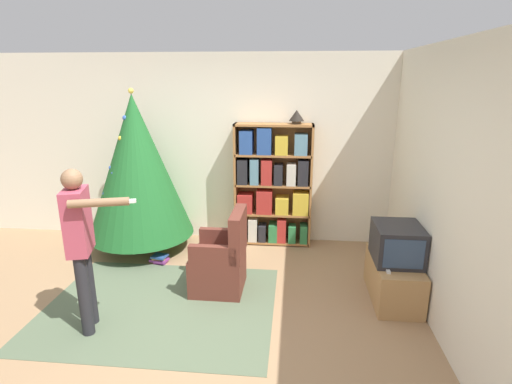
# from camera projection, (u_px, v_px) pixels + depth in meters

# --- Properties ---
(ground_plane) EXTENTS (14.00, 14.00, 0.00)m
(ground_plane) POSITION_uv_depth(u_px,v_px,m) (191.00, 323.00, 3.84)
(ground_plane) COLOR #9E7A56
(wall_back) EXTENTS (8.00, 0.10, 2.60)m
(wall_back) POSITION_uv_depth(u_px,v_px,m) (227.00, 149.00, 5.61)
(wall_back) COLOR silver
(wall_back) RESTS_ON ground_plane
(wall_right) EXTENTS (0.10, 8.00, 2.60)m
(wall_right) POSITION_uv_depth(u_px,v_px,m) (462.00, 202.00, 3.26)
(wall_right) COLOR silver
(wall_right) RESTS_ON ground_plane
(area_rug) EXTENTS (2.34, 1.82, 0.01)m
(area_rug) POSITION_uv_depth(u_px,v_px,m) (160.00, 306.00, 4.13)
(area_rug) COLOR #56664C
(area_rug) RESTS_ON ground_plane
(bookshelf) EXTENTS (1.06, 0.27, 1.69)m
(bookshelf) POSITION_uv_depth(u_px,v_px,m) (272.00, 187.00, 5.48)
(bookshelf) COLOR #A8703D
(bookshelf) RESTS_ON ground_plane
(tv_stand) EXTENTS (0.45, 0.88, 0.44)m
(tv_stand) POSITION_uv_depth(u_px,v_px,m) (393.00, 279.00, 4.23)
(tv_stand) COLOR tan
(tv_stand) RESTS_ON ground_plane
(television) EXTENTS (0.47, 0.54, 0.38)m
(television) POSITION_uv_depth(u_px,v_px,m) (397.00, 243.00, 4.11)
(television) COLOR #28282D
(television) RESTS_ON tv_stand
(game_remote) EXTENTS (0.04, 0.12, 0.02)m
(game_remote) POSITION_uv_depth(u_px,v_px,m) (388.00, 270.00, 3.92)
(game_remote) COLOR white
(game_remote) RESTS_ON tv_stand
(christmas_tree) EXTENTS (1.38, 1.38, 2.15)m
(christmas_tree) POSITION_uv_depth(u_px,v_px,m) (137.00, 167.00, 5.22)
(christmas_tree) COLOR #4C3323
(christmas_tree) RESTS_ON ground_plane
(armchair) EXTENTS (0.57, 0.56, 0.92)m
(armchair) POSITION_uv_depth(u_px,v_px,m) (222.00, 262.00, 4.38)
(armchair) COLOR brown
(armchair) RESTS_ON ground_plane
(standing_person) EXTENTS (0.70, 0.45, 1.54)m
(standing_person) POSITION_uv_depth(u_px,v_px,m) (81.00, 239.00, 3.53)
(standing_person) COLOR #232328
(standing_person) RESTS_ON ground_plane
(table_lamp) EXTENTS (0.20, 0.20, 0.18)m
(table_lamp) POSITION_uv_depth(u_px,v_px,m) (297.00, 116.00, 5.19)
(table_lamp) COLOR #473828
(table_lamp) RESTS_ON bookshelf
(book_pile_near_tree) EXTENTS (0.24, 0.20, 0.11)m
(book_pile_near_tree) POSITION_uv_depth(u_px,v_px,m) (160.00, 259.00, 5.07)
(book_pile_near_tree) COLOR #843889
(book_pile_near_tree) RESTS_ON ground_plane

